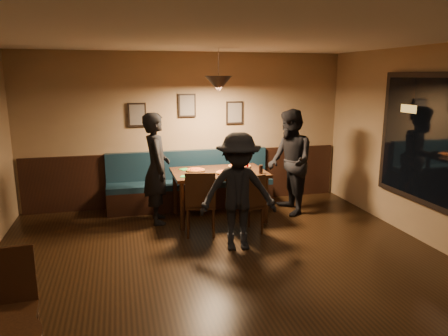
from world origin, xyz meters
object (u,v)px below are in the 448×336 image
diner_right (290,162)px  diner_front (238,192)px  booth_bench (191,181)px  cafe_chair_far (7,315)px  dining_table (219,195)px  soda_glass (261,169)px  chair_near_left (201,202)px  tabasco_bottle (248,166)px  diner_left (157,168)px  chair_near_right (246,204)px

diner_right → diner_front: 1.82m
booth_bench → cafe_chair_far: 4.54m
dining_table → booth_bench: bearing=115.7°
dining_table → soda_glass: soda_glass is taller
dining_table → diner_right: diner_right is taller
diner_right → cafe_chair_far: size_ratio=1.83×
dining_table → chair_near_left: bearing=-124.8°
tabasco_bottle → cafe_chair_far: bearing=-133.2°
diner_left → tabasco_bottle: bearing=-94.9°
chair_near_right → diner_left: (-1.26, 0.85, 0.43)m
diner_front → soda_glass: (0.66, 0.97, 0.07)m
dining_table → cafe_chair_far: cafe_chair_far is taller
dining_table → soda_glass: bearing=-28.3°
booth_bench → diner_left: (-0.67, -0.65, 0.41)m
tabasco_bottle → chair_near_left: bearing=-147.5°
diner_front → cafe_chair_far: size_ratio=1.64×
dining_table → diner_left: diner_left is taller
chair_near_right → soda_glass: 0.72m
diner_front → tabasco_bottle: size_ratio=12.82×
diner_left → cafe_chair_far: diner_left is taller
diner_left → diner_right: 2.28m
cafe_chair_far → diner_right: bearing=-144.7°
diner_left → cafe_chair_far: (-1.51, -3.33, -0.41)m
chair_near_left → booth_bench: bearing=97.6°
booth_bench → diner_front: (0.31, -2.04, 0.32)m
soda_glass → tabasco_bottle: soda_glass is taller
soda_glass → cafe_chair_far: size_ratio=0.14×
diner_right → diner_front: bearing=-42.3°
cafe_chair_far → tabasco_bottle: bearing=-138.3°
diner_front → cafe_chair_far: 3.18m
tabasco_bottle → cafe_chair_far: size_ratio=0.13×
booth_bench → tabasco_bottle: size_ratio=23.46×
diner_right → tabasco_bottle: (-0.77, -0.01, -0.03)m
diner_left → diner_front: (0.98, -1.38, -0.09)m
booth_bench → chair_near_right: (0.59, -1.50, -0.03)m
diner_right → dining_table: bearing=-88.2°
diner_left → dining_table: bearing=-94.8°
chair_near_left → diner_left: bearing=140.4°
booth_bench → chair_near_right: bearing=-68.4°
diner_left → diner_right: diner_right is taller
cafe_chair_far → diner_left: bearing=-119.5°
booth_bench → cafe_chair_far: (-2.17, -3.99, 0.00)m
diner_front → cafe_chair_far: diner_front is taller
chair_near_right → diner_left: bearing=129.4°
chair_near_left → diner_right: diner_right is taller
chair_near_right → tabasco_bottle: (0.25, 0.73, 0.41)m
chair_near_left → tabasco_bottle: (0.93, 0.59, 0.38)m
diner_right → diner_front: (-1.30, -1.27, -0.10)m
diner_right → cafe_chair_far: bearing=-46.3°
booth_bench → soda_glass: bearing=-47.5°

